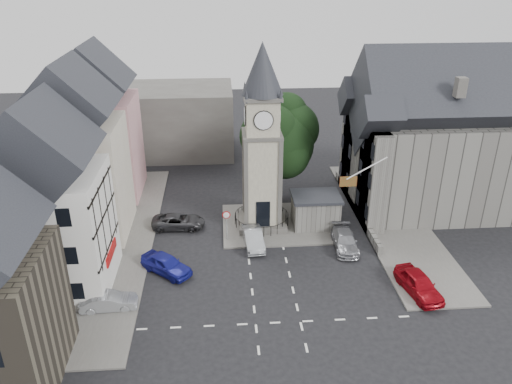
{
  "coord_description": "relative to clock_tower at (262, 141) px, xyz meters",
  "views": [
    {
      "loc": [
        -3.38,
        -31.72,
        22.09
      ],
      "look_at": [
        -0.72,
        5.0,
        4.75
      ],
      "focal_mm": 35.0,
      "sensor_mm": 36.0,
      "label": 1
    }
  ],
  "objects": [
    {
      "name": "pavement_west",
      "position": [
        -12.5,
        -1.99,
        -8.05
      ],
      "size": [
        6.0,
        30.0,
        0.14
      ],
      "primitive_type": "cube",
      "color": "#595651",
      "rests_on": "ground"
    },
    {
      "name": "pedestrian",
      "position": [
        11.5,
        0.57,
        -7.32
      ],
      "size": [
        0.69,
        0.59,
        1.59
      ],
      "primitive_type": "imported",
      "rotation": [
        0.0,
        0.0,
        3.57
      ],
      "color": "#BBB09B",
      "rests_on": "ground"
    },
    {
      "name": "warning_sign_post",
      "position": [
        -3.2,
        -2.56,
        -6.09
      ],
      "size": [
        0.7,
        0.19,
        2.85
      ],
      "color": "black",
      "rests_on": "ground"
    },
    {
      "name": "car_west_blue",
      "position": [
        -7.94,
        -7.01,
        -7.37
      ],
      "size": [
        4.49,
        4.18,
        1.49
      ],
      "primitive_type": "imported",
      "rotation": [
        0.0,
        0.0,
        0.87
      ],
      "color": "navy",
      "rests_on": "ground"
    },
    {
      "name": "car_west_silver",
      "position": [
        -11.5,
        -11.21,
        -7.48
      ],
      "size": [
        3.95,
        1.63,
        1.27
      ],
      "primitive_type": "imported",
      "rotation": [
        0.0,
        0.0,
        1.64
      ],
      "color": "#989BA0",
      "rests_on": "ground"
    },
    {
      "name": "car_island_silver",
      "position": [
        -1.0,
        -3.49,
        -7.42
      ],
      "size": [
        1.85,
        4.39,
        1.41
      ],
      "primitive_type": "imported",
      "rotation": [
        0.0,
        0.0,
        0.08
      ],
      "color": "#9CA1A5",
      "rests_on": "ground"
    },
    {
      "name": "east_boundary_wall",
      "position": [
        9.2,
        2.01,
        -7.67
      ],
      "size": [
        0.4,
        16.0,
        0.9
      ],
      "primitive_type": "cube",
      "color": "#5E5C57",
      "rests_on": "ground"
    },
    {
      "name": "terrace_pink",
      "position": [
        -15.5,
        8.01,
        -1.54
      ],
      "size": [
        8.1,
        7.6,
        12.8
      ],
      "color": "#C0848A",
      "rests_on": "ground"
    },
    {
      "name": "pavement_east",
      "position": [
        12.0,
        0.01,
        -8.05
      ],
      "size": [
        6.0,
        26.0,
        0.14
      ],
      "primitive_type": "cube",
      "color": "#595651",
      "rests_on": "ground"
    },
    {
      "name": "terrace_cream",
      "position": [
        -15.5,
        0.01,
        -1.54
      ],
      "size": [
        8.1,
        7.6,
        12.8
      ],
      "color": "beige",
      "rests_on": "ground"
    },
    {
      "name": "ground",
      "position": [
        0.0,
        -7.99,
        -8.12
      ],
      "size": [
        120.0,
        120.0,
        0.0
      ],
      "primitive_type": "plane",
      "color": "black",
      "rests_on": "ground"
    },
    {
      "name": "central_island",
      "position": [
        1.5,
        0.01,
        -8.04
      ],
      "size": [
        10.0,
        8.0,
        0.16
      ],
      "primitive_type": "cube",
      "color": "#595651",
      "rests_on": "ground"
    },
    {
      "name": "stone_shelter",
      "position": [
        4.8,
        -0.49,
        -6.57
      ],
      "size": [
        4.3,
        3.3,
        3.08
      ],
      "color": "#5E5C57",
      "rests_on": "ground"
    },
    {
      "name": "flagpole",
      "position": [
        8.0,
        -3.99,
        -1.12
      ],
      "size": [
        3.68,
        0.1,
        2.74
      ],
      "color": "white",
      "rests_on": "ground"
    },
    {
      "name": "clock_tower",
      "position": [
        0.0,
        0.0,
        0.0
      ],
      "size": [
        4.86,
        4.86,
        16.25
      ],
      "color": "#4C4944",
      "rests_on": "ground"
    },
    {
      "name": "backdrop_west",
      "position": [
        -12.0,
        20.01,
        -4.12
      ],
      "size": [
        20.0,
        10.0,
        8.0
      ],
      "primitive_type": "cube",
      "color": "#4C4944",
      "rests_on": "ground"
    },
    {
      "name": "east_building",
      "position": [
        15.59,
        3.01,
        -1.86
      ],
      "size": [
        14.4,
        11.4,
        12.6
      ],
      "color": "#5E5C57",
      "rests_on": "ground"
    },
    {
      "name": "road_markings",
      "position": [
        0.0,
        -13.49,
        -8.12
      ],
      "size": [
        20.0,
        8.0,
        0.01
      ],
      "primitive_type": "cube",
      "color": "silver",
      "rests_on": "ground"
    },
    {
      "name": "terrace_tudor",
      "position": [
        -15.5,
        -7.99,
        -1.93
      ],
      "size": [
        8.1,
        7.6,
        12.0
      ],
      "color": "silver",
      "rests_on": "ground"
    },
    {
      "name": "car_island_east",
      "position": [
        6.61,
        -4.43,
        -7.45
      ],
      "size": [
        2.13,
        4.71,
        1.34
      ],
      "primitive_type": "imported",
      "rotation": [
        0.0,
        0.0,
        -0.06
      ],
      "color": "gray",
      "rests_on": "ground"
    },
    {
      "name": "car_east_red",
      "position": [
        10.47,
        -10.99,
        -7.33
      ],
      "size": [
        2.73,
        4.93,
        1.59
      ],
      "primitive_type": "imported",
      "rotation": [
        0.0,
        0.0,
        0.19
      ],
      "color": "maroon",
      "rests_on": "ground"
    },
    {
      "name": "car_west_grey",
      "position": [
        -7.5,
        0.01,
        -7.47
      ],
      "size": [
        4.76,
        2.35,
        1.3
      ],
      "primitive_type": "imported",
      "rotation": [
        0.0,
        0.0,
        1.53
      ],
      "color": "#303033",
      "rests_on": "ground"
    },
    {
      "name": "town_tree",
      "position": [
        2.0,
        5.01,
        -1.15
      ],
      "size": [
        7.2,
        7.2,
        10.8
      ],
      "color": "black",
      "rests_on": "ground"
    }
  ]
}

